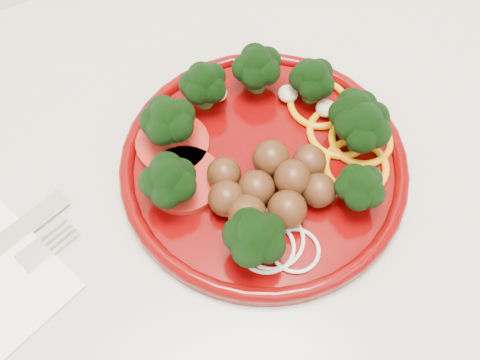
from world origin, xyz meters
name	(u,v)px	position (x,y,z in m)	size (l,w,h in m)	color
counter	(320,269)	(0.00, 1.70, 0.45)	(2.40, 0.60, 0.90)	silver
plate	(268,155)	(-0.13, 1.68, 0.92)	(0.27, 0.27, 0.06)	#4F0203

